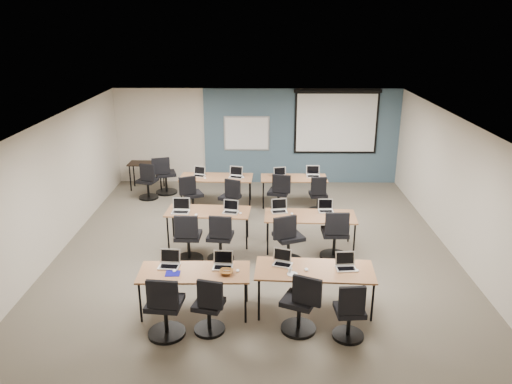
{
  "coord_description": "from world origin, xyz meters",
  "views": [
    {
      "loc": [
        0.12,
        -9.36,
        4.55
      ],
      "look_at": [
        0.01,
        0.4,
        1.12
      ],
      "focal_mm": 35.0,
      "sensor_mm": 36.0,
      "label": 1
    }
  ],
  "objects_px": {
    "task_chair_7": "(335,238)",
    "spare_chair_b": "(148,184)",
    "training_table_front_left": "(194,274)",
    "laptop_7": "(326,208)",
    "laptop_1": "(223,263)",
    "task_chair_9": "(231,201)",
    "training_table_back_left": "(216,179)",
    "laptop_2": "(282,261)",
    "task_chair_11": "(318,197)",
    "utility_table": "(146,166)",
    "training_table_mid_left": "(208,213)",
    "task_chair_8": "(191,198)",
    "laptop_10": "(280,175)",
    "task_chair_6": "(288,243)",
    "laptop_4": "(181,209)",
    "laptop_9": "(236,175)",
    "task_chair_2": "(301,308)",
    "whiteboard": "(247,133)",
    "laptop_0": "(169,262)",
    "training_table_front_right": "(314,272)",
    "task_chair_4": "(188,242)",
    "task_chair_10": "(279,196)",
    "laptop_8": "(199,174)",
    "task_chair_5": "(220,242)",
    "task_chair_0": "(165,311)",
    "training_table_mid_right": "(310,217)",
    "laptop_5": "(231,209)",
    "training_table_back_right": "(294,179)",
    "projector_screen": "(336,118)",
    "task_chair_3": "(350,316)",
    "spare_chair_a": "(165,178)",
    "laptop_11": "(313,174)",
    "task_chair_1": "(209,310)",
    "laptop_6": "(279,209)"
  },
  "relations": [
    {
      "from": "laptop_4",
      "to": "laptop_9",
      "type": "bearing_deg",
      "value": 68.2
    },
    {
      "from": "training_table_mid_right",
      "to": "task_chair_7",
      "type": "distance_m",
      "value": 0.7
    },
    {
      "from": "laptop_0",
      "to": "task_chair_0",
      "type": "xyz_separation_m",
      "value": [
        0.07,
        -0.88,
        -0.36
      ]
    },
    {
      "from": "training_table_mid_right",
      "to": "task_chair_5",
      "type": "relative_size",
      "value": 1.83
    },
    {
      "from": "training_table_mid_left",
      "to": "whiteboard",
      "type": "bearing_deg",
      "value": 84.37
    },
    {
      "from": "laptop_11",
      "to": "spare_chair_b",
      "type": "bearing_deg",
      "value": 177.21
    },
    {
      "from": "whiteboard",
      "to": "laptop_8",
      "type": "xyz_separation_m",
      "value": [
        -1.16,
        -1.69,
        -0.66
      ]
    },
    {
      "from": "training_table_front_right",
      "to": "task_chair_11",
      "type": "relative_size",
      "value": 2.01
    },
    {
      "from": "task_chair_10",
      "to": "laptop_8",
      "type": "bearing_deg",
      "value": 175.83
    },
    {
      "from": "task_chair_0",
      "to": "laptop_6",
      "type": "height_order",
      "value": "task_chair_0"
    },
    {
      "from": "task_chair_2",
      "to": "whiteboard",
      "type": "bearing_deg",
      "value": 122.13
    },
    {
      "from": "task_chair_10",
      "to": "spare_chair_a",
      "type": "bearing_deg",
      "value": 170.23
    },
    {
      "from": "training_table_front_left",
      "to": "task_chair_11",
      "type": "bearing_deg",
      "value": 59.9
    },
    {
      "from": "laptop_4",
      "to": "task_chair_5",
      "type": "bearing_deg",
      "value": -40.59
    },
    {
      "from": "task_chair_8",
      "to": "laptop_11",
      "type": "relative_size",
      "value": 2.91
    },
    {
      "from": "task_chair_3",
      "to": "laptop_5",
      "type": "distance_m",
      "value": 3.83
    },
    {
      "from": "training_table_back_right",
      "to": "task_chair_8",
      "type": "height_order",
      "value": "task_chair_8"
    },
    {
      "from": "task_chair_7",
      "to": "spare_chair_b",
      "type": "distance_m",
      "value": 5.58
    },
    {
      "from": "utility_table",
      "to": "task_chair_6",
      "type": "bearing_deg",
      "value": -48.82
    },
    {
      "from": "laptop_0",
      "to": "task_chair_7",
      "type": "relative_size",
      "value": 0.32
    },
    {
      "from": "laptop_10",
      "to": "utility_table",
      "type": "xyz_separation_m",
      "value": [
        -3.65,
        1.19,
        -0.13
      ]
    },
    {
      "from": "training_table_front_left",
      "to": "laptop_7",
      "type": "distance_m",
      "value": 3.58
    },
    {
      "from": "training_table_front_left",
      "to": "laptop_9",
      "type": "distance_m",
      "value": 4.99
    },
    {
      "from": "laptop_7",
      "to": "laptop_10",
      "type": "relative_size",
      "value": 0.98
    },
    {
      "from": "laptop_1",
      "to": "task_chair_9",
      "type": "height_order",
      "value": "laptop_1"
    },
    {
      "from": "training_table_front_right",
      "to": "laptop_11",
      "type": "distance_m",
      "value": 4.99
    },
    {
      "from": "projector_screen",
      "to": "laptop_4",
      "type": "bearing_deg",
      "value": -132.04
    },
    {
      "from": "laptop_10",
      "to": "spare_chair_a",
      "type": "height_order",
      "value": "spare_chair_a"
    },
    {
      "from": "training_table_back_left",
      "to": "laptop_1",
      "type": "xyz_separation_m",
      "value": [
        0.53,
        -4.79,
        0.1
      ]
    },
    {
      "from": "task_chair_3",
      "to": "laptop_9",
      "type": "bearing_deg",
      "value": 104.49
    },
    {
      "from": "training_table_mid_left",
      "to": "task_chair_8",
      "type": "height_order",
      "value": "task_chair_8"
    },
    {
      "from": "laptop_9",
      "to": "training_table_front_right",
      "type": "bearing_deg",
      "value": -57.24
    },
    {
      "from": "training_table_front_right",
      "to": "task_chair_4",
      "type": "distance_m",
      "value": 2.84
    },
    {
      "from": "task_chair_11",
      "to": "utility_table",
      "type": "xyz_separation_m",
      "value": [
        -4.57,
        1.74,
        0.27
      ]
    },
    {
      "from": "task_chair_10",
      "to": "training_table_back_left",
      "type": "bearing_deg",
      "value": 174.02
    },
    {
      "from": "task_chair_1",
      "to": "task_chair_9",
      "type": "xyz_separation_m",
      "value": [
        0.04,
        4.71,
        0.0
      ]
    },
    {
      "from": "laptop_11",
      "to": "spare_chair_a",
      "type": "relative_size",
      "value": 0.32
    },
    {
      "from": "task_chair_1",
      "to": "laptop_1",
      "type": "bearing_deg",
      "value": 92.43
    },
    {
      "from": "task_chair_2",
      "to": "task_chair_4",
      "type": "bearing_deg",
      "value": 155.4
    },
    {
      "from": "laptop_7",
      "to": "spare_chair_b",
      "type": "relative_size",
      "value": 0.31
    },
    {
      "from": "laptop_0",
      "to": "task_chair_6",
      "type": "distance_m",
      "value": 2.54
    },
    {
      "from": "training_table_front_left",
      "to": "laptop_9",
      "type": "bearing_deg",
      "value": 84.07
    },
    {
      "from": "task_chair_10",
      "to": "laptop_7",
      "type": "bearing_deg",
      "value": -47.94
    },
    {
      "from": "task_chair_4",
      "to": "task_chair_7",
      "type": "relative_size",
      "value": 0.99
    },
    {
      "from": "laptop_7",
      "to": "task_chair_7",
      "type": "height_order",
      "value": "task_chair_7"
    },
    {
      "from": "laptop_5",
      "to": "training_table_back_right",
      "type": "bearing_deg",
      "value": 70.26
    },
    {
      "from": "training_table_back_left",
      "to": "laptop_2",
      "type": "bearing_deg",
      "value": -70.13
    },
    {
      "from": "laptop_2",
      "to": "laptop_7",
      "type": "relative_size",
      "value": 0.98
    },
    {
      "from": "training_table_mid_right",
      "to": "laptop_2",
      "type": "bearing_deg",
      "value": -104.65
    },
    {
      "from": "task_chair_7",
      "to": "laptop_10",
      "type": "relative_size",
      "value": 3.3
    }
  ]
}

